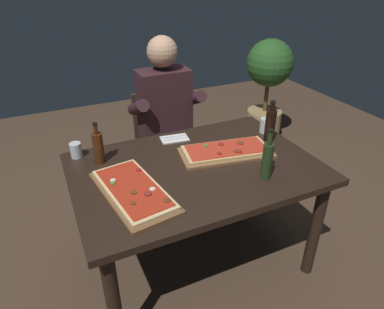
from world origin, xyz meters
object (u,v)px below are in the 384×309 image
tumbler_near_camera (76,151)px  potted_plant_corner (268,83)px  pizza_rectangular_left (133,190)px  diner_chair (163,140)px  seated_diner (167,117)px  dining_table (196,180)px  vinegar_bottle_green (267,159)px  pizza_rectangular_front (226,151)px  wine_bottle_dark (270,124)px  oil_bottle_amber (98,147)px  tumbler_far_side (265,125)px

tumbler_near_camera → potted_plant_corner: bearing=24.2°
pizza_rectangular_left → diner_chair: diner_chair is taller
diner_chair → seated_diner: 0.28m
dining_table → diner_chair: size_ratio=1.61×
potted_plant_corner → vinegar_bottle_green: bearing=-126.5°
pizza_rectangular_front → tumbler_near_camera: size_ratio=6.52×
pizza_rectangular_left → seated_diner: 0.99m
pizza_rectangular_front → wine_bottle_dark: size_ratio=2.20×
diner_chair → seated_diner: bearing=-90.0°
dining_table → oil_bottle_amber: bearing=150.8°
pizza_rectangular_left → tumbler_far_side: tumbler_far_side is taller
tumbler_far_side → seated_diner: (-0.52, 0.53, -0.05)m
potted_plant_corner → diner_chair: bearing=-160.8°
dining_table → tumbler_far_side: size_ratio=13.85×
dining_table → seated_diner: bearing=81.6°
tumbler_near_camera → potted_plant_corner: size_ratio=0.08×
vinegar_bottle_green → seated_diner: size_ratio=0.22×
vinegar_bottle_green → potted_plant_corner: bearing=53.5°
pizza_rectangular_left → potted_plant_corner: 2.38m
dining_table → diner_chair: diner_chair is taller
dining_table → wine_bottle_dark: (0.58, 0.10, 0.21)m
wine_bottle_dark → vinegar_bottle_green: vinegar_bottle_green is taller
tumbler_near_camera → tumbler_far_side: 1.24m
oil_bottle_amber → wine_bottle_dark: bearing=-9.4°
pizza_rectangular_left → tumbler_near_camera: bearing=111.6°
diner_chair → tumbler_near_camera: bearing=-147.4°
wine_bottle_dark → seated_diner: size_ratio=0.20×
vinegar_bottle_green → potted_plant_corner: potted_plant_corner is taller
oil_bottle_amber → tumbler_far_side: oil_bottle_amber is taller
seated_diner → potted_plant_corner: (1.37, 0.60, -0.09)m
oil_bottle_amber → pizza_rectangular_left: bearing=-77.3°
dining_table → wine_bottle_dark: size_ratio=5.17×
dining_table → tumbler_near_camera: 0.74m
oil_bottle_amber → seated_diner: size_ratio=0.19×
oil_bottle_amber → potted_plant_corner: size_ratio=0.23×
pizza_rectangular_left → diner_chair: bearing=62.1°
tumbler_far_side → diner_chair: diner_chair is taller
wine_bottle_dark → potted_plant_corner: potted_plant_corner is taller
wine_bottle_dark → tumbler_near_camera: bearing=165.8°
pizza_rectangular_front → diner_chair: bearing=98.6°
wine_bottle_dark → vinegar_bottle_green: 0.47m
oil_bottle_amber → seated_diner: bearing=37.6°
pizza_rectangular_left → wine_bottle_dark: wine_bottle_dark is taller
vinegar_bottle_green → seated_diner: 1.03m
oil_bottle_amber → diner_chair: oil_bottle_amber is taller
pizza_rectangular_left → tumbler_near_camera: tumbler_near_camera is taller
tumbler_near_camera → diner_chair: (0.71, 0.46, -0.29)m
dining_table → diner_chair: (0.11, 0.86, -0.16)m
vinegar_bottle_green → seated_diner: bearing=100.4°
tumbler_far_side → oil_bottle_amber: bearing=176.4°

